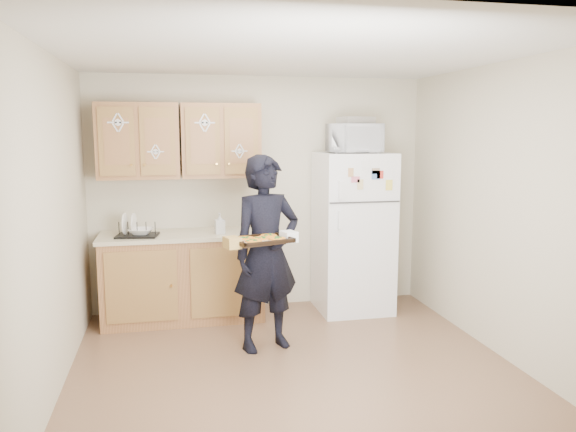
{
  "coord_description": "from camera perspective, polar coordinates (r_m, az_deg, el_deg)",
  "views": [
    {
      "loc": [
        -0.96,
        -4.2,
        1.93
      ],
      "look_at": [
        0.03,
        0.45,
        1.2
      ],
      "focal_mm": 35.0,
      "sensor_mm": 36.0,
      "label": 1
    }
  ],
  "objects": [
    {
      "name": "wall_back",
      "position": [
        6.12,
        -2.9,
        2.29
      ],
      "size": [
        3.6,
        0.04,
        2.5
      ],
      "primitive_type": "cube",
      "color": "#C1B79C",
      "rests_on": "floor"
    },
    {
      "name": "foil_pan",
      "position": [
        5.93,
        6.92,
        9.64
      ],
      "size": [
        0.38,
        0.3,
        0.07
      ],
      "primitive_type": "cube",
      "rotation": [
        0.0,
        0.0,
        0.2
      ],
      "color": "silver",
      "rests_on": "microwave"
    },
    {
      "name": "base_cabinet",
      "position": [
        5.88,
        -10.6,
        -6.25
      ],
      "size": [
        1.6,
        0.6,
        0.86
      ],
      "primitive_type": "cube",
      "color": "brown",
      "rests_on": "floor"
    },
    {
      "name": "wall_front",
      "position": [
        2.67,
        9.46,
        -6.11
      ],
      "size": [
        3.6,
        0.04,
        2.5
      ],
      "primitive_type": "cube",
      "color": "#C1B79C",
      "rests_on": "floor"
    },
    {
      "name": "bowl",
      "position": [
        5.7,
        -14.72,
        -1.52
      ],
      "size": [
        0.28,
        0.28,
        0.06
      ],
      "primitive_type": "imported",
      "rotation": [
        0.0,
        0.0,
        -0.18
      ],
      "color": "silver",
      "rests_on": "dish_rack"
    },
    {
      "name": "wall_left",
      "position": [
        4.34,
        -23.02,
        -1.01
      ],
      "size": [
        0.04,
        3.6,
        2.5
      ],
      "primitive_type": "cube",
      "color": "#C1B79C",
      "rests_on": "floor"
    },
    {
      "name": "pizza_front_left",
      "position": [
        4.49,
        -3.51,
        -2.6
      ],
      "size": [
        0.15,
        0.15,
        0.02
      ],
      "primitive_type": "cylinder",
      "color": "orange",
      "rests_on": "baking_tray"
    },
    {
      "name": "baking_tray",
      "position": [
        4.61,
        -2.73,
        -2.52
      ],
      "size": [
        0.54,
        0.46,
        0.04
      ],
      "primitive_type": "cube",
      "rotation": [
        0.0,
        0.0,
        0.31
      ],
      "color": "black",
      "rests_on": "person"
    },
    {
      "name": "dish_rack",
      "position": [
        5.69,
        -15.08,
        -1.24
      ],
      "size": [
        0.43,
        0.35,
        0.16
      ],
      "primitive_type": "cube",
      "rotation": [
        0.0,
        0.0,
        -0.15
      ],
      "color": "black",
      "rests_on": "countertop"
    },
    {
      "name": "ceiling",
      "position": [
        4.35,
        0.87,
        16.23
      ],
      "size": [
        3.6,
        3.6,
        0.0
      ],
      "primitive_type": "plane",
      "color": "silver",
      "rests_on": "wall_back"
    },
    {
      "name": "person",
      "position": [
        4.93,
        -2.2,
        -3.81
      ],
      "size": [
        0.72,
        0.58,
        1.73
      ],
      "primitive_type": "imported",
      "rotation": [
        0.0,
        0.0,
        0.31
      ],
      "color": "black",
      "rests_on": "floor"
    },
    {
      "name": "pizza_center",
      "position": [
        4.6,
        -2.73,
        -2.31
      ],
      "size": [
        0.15,
        0.15,
        0.02
      ],
      "primitive_type": "cylinder",
      "color": "orange",
      "rests_on": "baking_tray"
    },
    {
      "name": "floor",
      "position": [
        4.72,
        0.8,
        -15.43
      ],
      "size": [
        3.6,
        3.6,
        0.0
      ],
      "primitive_type": "plane",
      "color": "brown",
      "rests_on": "ground"
    },
    {
      "name": "countertop",
      "position": [
        5.78,
        -10.72,
        -1.93
      ],
      "size": [
        1.64,
        0.64,
        0.04
      ],
      "primitive_type": "cube",
      "color": "beige",
      "rests_on": "base_cabinet"
    },
    {
      "name": "wall_right",
      "position": [
        5.07,
        21.08,
        0.4
      ],
      "size": [
        0.04,
        3.6,
        2.5
      ],
      "primitive_type": "cube",
      "color": "#C1B79C",
      "rests_on": "floor"
    },
    {
      "name": "soap_bottle",
      "position": [
        5.68,
        -6.95,
        -0.76
      ],
      "size": [
        0.1,
        0.11,
        0.21
      ],
      "primitive_type": "imported",
      "rotation": [
        0.0,
        0.0,
        0.11
      ],
      "color": "white",
      "rests_on": "countertop"
    },
    {
      "name": "pizza_front_right",
      "position": [
        4.58,
        -1.1,
        -2.34
      ],
      "size": [
        0.15,
        0.15,
        0.02
      ],
      "primitive_type": "cylinder",
      "color": "orange",
      "rests_on": "baking_tray"
    },
    {
      "name": "refrigerator",
      "position": [
        6.04,
        6.62,
        -1.67
      ],
      "size": [
        0.75,
        0.7,
        1.7
      ],
      "primitive_type": "cube",
      "color": "white",
      "rests_on": "floor"
    },
    {
      "name": "upper_cab_left",
      "position": [
        5.83,
        -14.98,
        7.36
      ],
      "size": [
        0.8,
        0.33,
        0.75
      ],
      "primitive_type": "cube",
      "color": "brown",
      "rests_on": "wall_back"
    },
    {
      "name": "cereal_box",
      "position": [
        6.59,
        10.13,
        -7.03
      ],
      "size": [
        0.2,
        0.07,
        0.32
      ],
      "primitive_type": "cube",
      "color": "gold",
      "rests_on": "floor"
    },
    {
      "name": "pizza_back_right",
      "position": [
        4.72,
        -1.99,
        -2.03
      ],
      "size": [
        0.15,
        0.15,
        0.02
      ],
      "primitive_type": "cylinder",
      "color": "orange",
      "rests_on": "baking_tray"
    },
    {
      "name": "microwave",
      "position": [
        5.89,
        6.73,
        7.85
      ],
      "size": [
        0.57,
        0.41,
        0.3
      ],
      "primitive_type": "imported",
      "rotation": [
        0.0,
        0.0,
        -0.08
      ],
      "color": "white",
      "rests_on": "refrigerator"
    },
    {
      "name": "upper_cab_right",
      "position": [
        5.84,
        -6.86,
        7.59
      ],
      "size": [
        0.8,
        0.33,
        0.75
      ],
      "primitive_type": "cube",
      "color": "brown",
      "rests_on": "wall_back"
    },
    {
      "name": "pizza_back_left",
      "position": [
        4.62,
        -4.35,
        -2.27
      ],
      "size": [
        0.15,
        0.15,
        0.02
      ],
      "primitive_type": "cylinder",
      "color": "orange",
      "rests_on": "baking_tray"
    }
  ]
}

